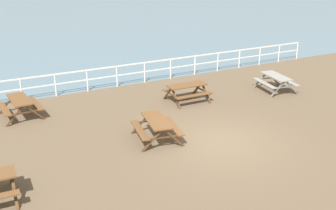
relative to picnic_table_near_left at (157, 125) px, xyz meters
name	(u,v)px	position (x,y,z in m)	size (l,w,h in m)	color
ground_plane	(219,144)	(1.87, -1.21, -0.68)	(30.00, 24.00, 0.20)	brown
sea_band	(4,2)	(1.87, 51.54, -0.58)	(142.00, 90.00, 0.01)	slate
seaward_railing	(131,71)	(1.87, 6.54, 0.15)	(23.07, 0.07, 1.08)	white
picnic_table_near_left	(157,125)	(0.00, 0.00, 0.00)	(1.82, 2.05, 0.80)	brown
picnic_table_near_right	(187,89)	(3.08, 3.02, 0.00)	(1.82, 1.56, 0.80)	brown
picnic_table_far_left	(276,79)	(7.62, 2.23, 0.00)	(1.80, 2.03, 0.80)	gray
picnic_table_far_right	(20,103)	(-3.87, 4.65, 0.00)	(1.62, 1.87, 0.80)	brown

